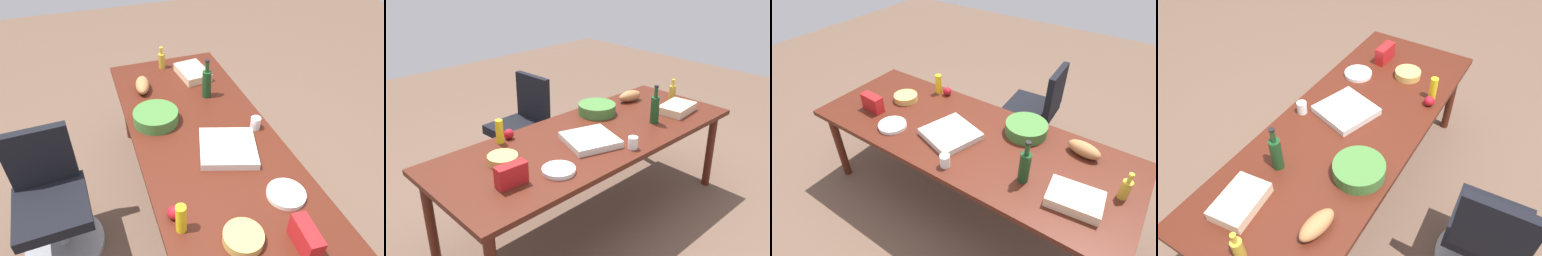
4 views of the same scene
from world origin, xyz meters
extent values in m
plane|color=brown|center=(0.00, 0.00, 0.00)|extent=(10.00, 10.00, 0.00)
cube|color=#481B10|center=(0.00, 0.00, 0.74)|extent=(2.53, 0.96, 0.04)
cylinder|color=#481B10|center=(-1.18, -0.39, 0.36)|extent=(0.07, 0.07, 0.72)
cylinder|color=#481B10|center=(1.18, -0.39, 0.36)|extent=(0.07, 0.07, 0.72)
cylinder|color=#481B10|center=(-1.18, 0.39, 0.36)|extent=(0.07, 0.07, 0.72)
cylinder|color=gray|center=(-0.07, -1.08, 0.03)|extent=(0.56, 0.56, 0.05)
cylinder|color=gray|center=(-0.07, -1.08, 0.24)|extent=(0.06, 0.06, 0.39)
cube|color=black|center=(-0.07, -1.08, 0.44)|extent=(0.50, 0.50, 0.09)
cube|color=black|center=(-0.29, -1.09, 0.71)|extent=(0.08, 0.43, 0.45)
cylinder|color=white|center=(0.55, 0.25, 0.77)|extent=(0.27, 0.27, 0.03)
cylinder|color=#3E7131|center=(-0.36, -0.28, 0.80)|extent=(0.40, 0.40, 0.09)
cube|color=red|center=(0.85, 0.17, 0.83)|extent=(0.21, 0.09, 0.14)
cylinder|color=gold|center=(-1.12, -0.03, 0.83)|extent=(0.07, 0.07, 0.13)
cylinder|color=gold|center=(-1.12, -0.03, 0.92)|extent=(0.03, 0.03, 0.05)
cylinder|color=gold|center=(-1.12, -0.03, 0.95)|extent=(0.04, 0.04, 0.01)
cube|color=silver|center=(0.09, 0.09, 0.78)|extent=(0.45, 0.45, 0.05)
cylinder|color=yellow|center=(0.57, -0.37, 0.85)|extent=(0.06, 0.06, 0.18)
cube|color=beige|center=(-0.89, 0.18, 0.79)|extent=(0.34, 0.26, 0.07)
ellipsoid|color=#A86D3F|center=(-0.80, -0.28, 0.81)|extent=(0.26, 0.15, 0.10)
cylinder|color=#173F1C|center=(-0.56, 0.18, 0.87)|extent=(0.09, 0.09, 0.22)
cylinder|color=#173F1C|center=(-0.56, 0.18, 1.02)|extent=(0.04, 0.04, 0.09)
cylinder|color=black|center=(-0.56, 0.18, 1.07)|extent=(0.04, 0.04, 0.01)
sphere|color=#AE1320|center=(0.48, -0.39, 0.80)|extent=(0.08, 0.08, 0.08)
cylinder|color=white|center=(-0.06, 0.36, 0.80)|extent=(0.08, 0.08, 0.09)
cylinder|color=tan|center=(0.73, -0.10, 0.79)|extent=(0.21, 0.21, 0.06)
camera|label=1|loc=(1.60, -0.66, 2.29)|focal=32.44mm
camera|label=2|loc=(2.09, 2.05, 2.13)|focal=39.34mm
camera|label=3|loc=(-1.04, 1.54, 2.24)|focal=28.96mm
camera|label=4|loc=(-1.61, -0.97, 2.49)|focal=34.27mm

